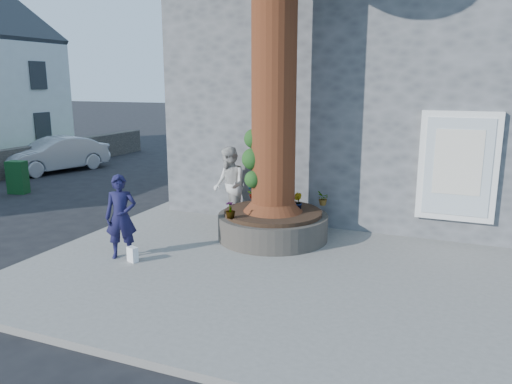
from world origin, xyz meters
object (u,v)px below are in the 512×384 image
at_px(woman, 229,186).
at_px(a_board_sign, 18,177).
at_px(car_silver, 55,155).
at_px(man, 121,217).
at_px(planter, 273,225).

distance_m(woman, a_board_sign, 7.62).
relative_size(car_silver, a_board_sign, 3.94).
relative_size(man, car_silver, 0.40).
distance_m(man, a_board_sign, 7.67).
bearing_deg(a_board_sign, car_silver, 103.87).
bearing_deg(planter, a_board_sign, 170.06).
bearing_deg(man, woman, 46.44).
xyz_separation_m(planter, a_board_sign, (-8.89, 1.56, 0.09)).
height_order(car_silver, a_board_sign, car_silver).
xyz_separation_m(woman, car_silver, (-9.27, 4.21, -0.37)).
bearing_deg(a_board_sign, man, -42.43).
xyz_separation_m(planter, car_silver, (-10.60, 4.89, 0.24)).
height_order(woman, car_silver, woman).
relative_size(planter, car_silver, 0.58).
relative_size(man, a_board_sign, 1.58).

